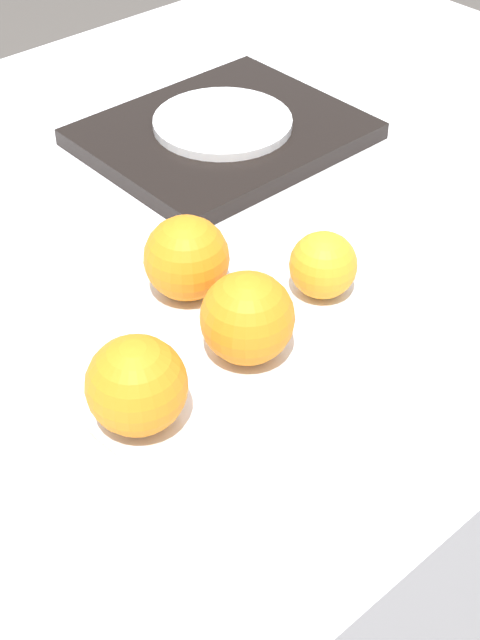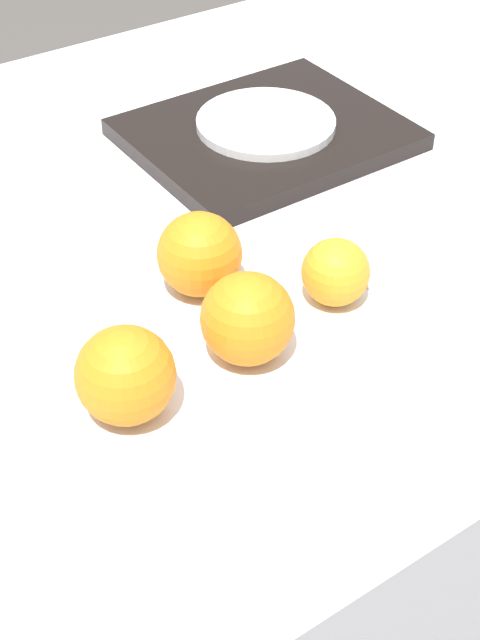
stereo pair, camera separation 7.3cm
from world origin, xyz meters
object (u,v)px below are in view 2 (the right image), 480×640
fruit_platter (240,357)px  orange_0 (247,319)px  orange_2 (125,375)px  serving_tray (266,134)px  side_plate (266,123)px  orange_3 (334,273)px  orange_1 (200,254)px

fruit_platter → orange_0: bearing=-35.2°
orange_2 → serving_tray: 0.46m
fruit_platter → orange_2: (-0.11, -0.01, 0.04)m
orange_2 → side_plate: (0.35, 0.30, -0.03)m
orange_0 → orange_3: size_ratio=1.28×
orange_1 → fruit_platter: bearing=-102.1°
fruit_platter → orange_1: size_ratio=4.08×
orange_0 → side_plate: (0.23, 0.30, -0.03)m
orange_0 → side_plate: orange_0 is taller
side_plate → orange_3: bearing=-114.5°
serving_tray → orange_0: bearing=-127.8°
fruit_platter → orange_1: bearing=77.9°
orange_2 → orange_1: bearing=37.6°
orange_3 → side_plate: bearing=65.5°
fruit_platter → orange_3: size_ratio=5.12×
fruit_platter → orange_1: 0.10m
orange_0 → serving_tray: bearing=52.2°
orange_2 → serving_tray: size_ratio=0.26×
orange_2 → serving_tray: bearing=41.1°
orange_1 → orange_2: (-0.13, -0.10, 0.00)m
side_plate → orange_2: bearing=-138.9°
orange_0 → fruit_platter: bearing=144.8°
fruit_platter → serving_tray: 0.38m
orange_0 → orange_3: bearing=8.9°
orange_1 → orange_2: size_ratio=0.99×
orange_3 → serving_tray: size_ratio=0.20×
orange_0 → side_plate: size_ratio=0.49×
orange_1 → orange_0: bearing=-98.8°
fruit_platter → orange_0: orange_0 is taller
orange_3 → side_plate: 0.31m
fruit_platter → serving_tray: bearing=51.3°
orange_3 → serving_tray: 0.31m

